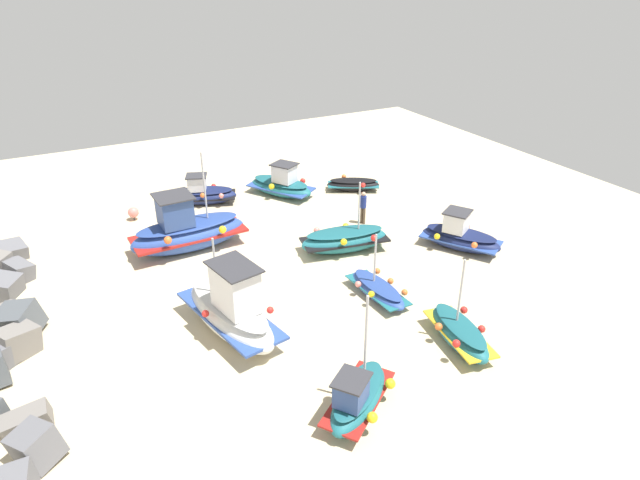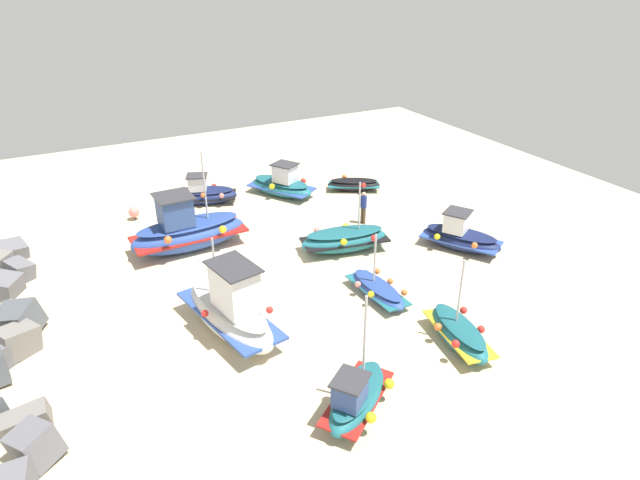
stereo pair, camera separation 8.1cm
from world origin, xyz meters
The scene contains 14 objects.
ground_plane centered at (0.00, 0.00, 0.00)m, with size 44.82×44.82×0.00m, color beige.
fishing_boat_0 centered at (-3.25, 2.86, 0.97)m, with size 5.31×2.66×3.47m.
fishing_boat_1 centered at (7.91, -4.15, 0.63)m, with size 4.20×3.37×1.96m.
fishing_boat_2 centered at (6.58, -8.12, 0.37)m, with size 2.35×3.16×0.79m.
fishing_boat_3 centered at (-7.60, -3.90, 0.47)m, with size 3.44×1.89×3.26m.
fishing_boat_4 centered at (0.33, -3.90, 0.57)m, with size 2.44×4.32×3.32m.
fishing_boat_5 centered at (-1.95, -8.75, 0.60)m, with size 3.93×3.13×1.83m.
fishing_boat_6 centered at (3.84, 2.43, 0.94)m, with size 2.60×5.41×4.54m.
fishing_boat_7 centered at (8.82, 0.16, 0.56)m, with size 2.54×3.76×1.70m.
fishing_boat_8 centered at (-3.71, -3.07, 0.34)m, with size 3.26×1.59×2.69m.
fishing_boat_9 centered at (-8.75, 0.94, 0.57)m, with size 2.89×3.32×3.82m.
person_walking centered at (2.48, -6.22, 0.99)m, with size 0.32×0.32×1.72m.
breakwater_rocks centered at (0.68, 10.00, 0.44)m, with size 15.99×2.72×1.47m.
mooring_buoy_0 centered at (8.37, 4.01, 0.42)m, with size 0.55×0.55×0.69m.
Camera 1 is at (-19.29, 7.79, 12.07)m, focal length 31.24 mm.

